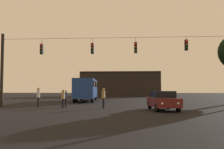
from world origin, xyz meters
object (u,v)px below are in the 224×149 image
Objects in this scene: pedestrian_crossing_left at (103,97)px; pedestrian_crossing_right at (38,96)px; car_near_right at (163,100)px; pedestrian_crossing_center at (66,98)px; city_bus at (86,88)px; pedestrian_near_bus at (63,98)px.

pedestrian_crossing_right reaches higher than pedestrian_crossing_left.
car_near_right is 2.49× the size of pedestrian_crossing_right.
pedestrian_crossing_left is 4.06m from pedestrian_crossing_center.
city_bus is 7.14× the size of pedestrian_crossing_center.
pedestrian_crossing_right is at bearing -164.37° from pedestrian_crossing_center.
pedestrian_crossing_center is 2.51m from pedestrian_crossing_right.
pedestrian_crossing_right is at bearing -101.40° from city_bus.
city_bus is 6.33× the size of pedestrian_crossing_left.
pedestrian_crossing_center is at bearing 15.63° from pedestrian_crossing_right.
pedestrian_near_bus reaches higher than car_near_right.
pedestrian_near_bus is (2.44, -0.48, -0.12)m from pedestrian_crossing_right.
pedestrian_crossing_left is at bearing -23.52° from pedestrian_crossing_center.
pedestrian_near_bus reaches higher than pedestrian_crossing_center.
pedestrian_crossing_center is 0.87× the size of pedestrian_crossing_right.
pedestrian_crossing_right is at bearing 171.25° from pedestrian_crossing_left.
pedestrian_crossing_left is (3.70, -13.02, -0.86)m from city_bus.
car_near_right is at bearing -18.92° from pedestrian_crossing_left.
pedestrian_crossing_left reaches higher than pedestrian_crossing_center.
pedestrian_crossing_right is at bearing 166.64° from car_near_right.
pedestrian_near_bus is at bearing -11.07° from pedestrian_crossing_right.
pedestrian_near_bus is (-3.69, 0.47, -0.10)m from pedestrian_crossing_left.
car_near_right is 9.20m from pedestrian_crossing_center.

